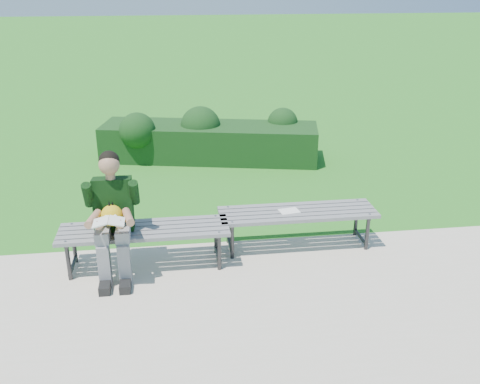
{
  "coord_description": "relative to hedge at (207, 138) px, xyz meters",
  "views": [
    {
      "loc": [
        -0.13,
        -5.65,
        2.96
      ],
      "look_at": [
        0.6,
        -0.25,
        0.75
      ],
      "focal_mm": 40.0,
      "sensor_mm": 36.0,
      "label": 1
    }
  ],
  "objects": [
    {
      "name": "ground",
      "position": [
        -0.49,
        -3.2,
        -0.37
      ],
      "size": [
        80.0,
        80.0,
        0.0
      ],
      "color": "#2E7621",
      "rests_on": "ground"
    },
    {
      "name": "walkway",
      "position": [
        -0.49,
        -4.95,
        -0.36
      ],
      "size": [
        30.0,
        3.5,
        0.02
      ],
      "color": "#B0A896",
      "rests_on": "ground"
    },
    {
      "name": "hedge",
      "position": [
        0.0,
        0.0,
        0.0
      ],
      "size": [
        3.77,
        1.68,
        0.91
      ],
      "color": "#193A12",
      "rests_on": "ground"
    },
    {
      "name": "bench_left",
      "position": [
        -0.95,
        -3.64,
        0.05
      ],
      "size": [
        1.8,
        0.5,
        0.46
      ],
      "color": "gray",
      "rests_on": "walkway"
    },
    {
      "name": "bench_right",
      "position": [
        0.78,
        -3.42,
        0.05
      ],
      "size": [
        1.8,
        0.5,
        0.46
      ],
      "color": "gray",
      "rests_on": "walkway"
    },
    {
      "name": "seated_boy",
      "position": [
        -1.25,
        -3.74,
        0.35
      ],
      "size": [
        0.56,
        0.76,
        1.31
      ],
      "color": "slate",
      "rests_on": "walkway"
    },
    {
      "name": "paper_sheet",
      "position": [
        0.68,
        -3.42,
        0.1
      ],
      "size": [
        0.24,
        0.19,
        0.01
      ],
      "color": "white",
      "rests_on": "bench_right"
    }
  ]
}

